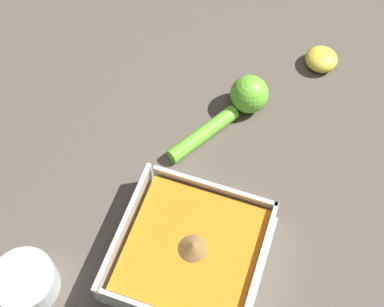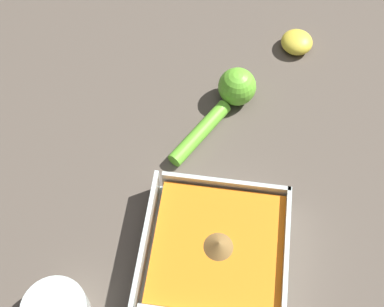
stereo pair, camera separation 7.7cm
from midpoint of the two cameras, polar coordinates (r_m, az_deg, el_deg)
ground_plane at (r=0.72m, az=-0.92°, el=-12.88°), size 4.00×4.00×0.00m
square_dish at (r=0.71m, az=-1.07°, el=-10.64°), size 0.19×0.19×0.05m
lemon_squeezer at (r=0.83m, az=0.98°, el=5.86°), size 0.17×0.12×0.06m
lemon_half at (r=0.92m, az=8.52°, el=11.53°), size 0.05×0.05×0.03m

